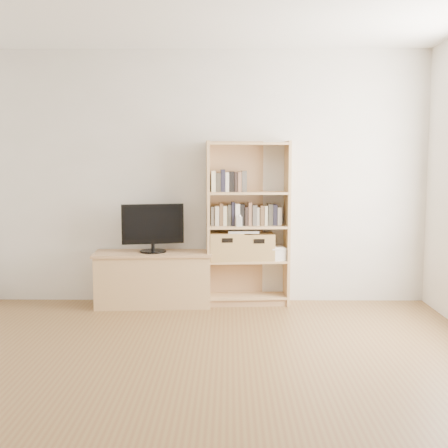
{
  "coord_description": "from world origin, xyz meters",
  "views": [
    {
      "loc": [
        0.21,
        -3.33,
        1.47
      ],
      "look_at": [
        0.16,
        1.9,
        0.88
      ],
      "focal_mm": 45.0,
      "sensor_mm": 36.0,
      "label": 1
    }
  ],
  "objects_px": {
    "tv_stand": "(153,280)",
    "laptop": "(243,231)",
    "bookshelf": "(248,224)",
    "basket_left": "(226,246)",
    "baby_monitor": "(239,222)",
    "basket_right": "(258,247)",
    "television": "(153,228)"
  },
  "relations": [
    {
      "from": "baby_monitor",
      "to": "basket_left",
      "type": "relative_size",
      "value": 0.29
    },
    {
      "from": "bookshelf",
      "to": "television",
      "type": "xyz_separation_m",
      "value": [
        -0.96,
        -0.07,
        -0.04
      ]
    },
    {
      "from": "television",
      "to": "basket_right",
      "type": "distance_m",
      "value": 1.08
    },
    {
      "from": "bookshelf",
      "to": "basket_right",
      "type": "height_order",
      "value": "bookshelf"
    },
    {
      "from": "basket_left",
      "to": "laptop",
      "type": "distance_m",
      "value": 0.23
    },
    {
      "from": "baby_monitor",
      "to": "laptop",
      "type": "height_order",
      "value": "baby_monitor"
    },
    {
      "from": "tv_stand",
      "to": "laptop",
      "type": "xyz_separation_m",
      "value": [
        0.92,
        0.06,
        0.49
      ]
    },
    {
      "from": "tv_stand",
      "to": "bookshelf",
      "type": "relative_size",
      "value": 0.69
    },
    {
      "from": "laptop",
      "to": "tv_stand",
      "type": "bearing_deg",
      "value": -179.1
    },
    {
      "from": "basket_right",
      "to": "laptop",
      "type": "bearing_deg",
      "value": -178.85
    },
    {
      "from": "television",
      "to": "laptop",
      "type": "height_order",
      "value": "television"
    },
    {
      "from": "basket_left",
      "to": "laptop",
      "type": "bearing_deg",
      "value": -3.27
    },
    {
      "from": "television",
      "to": "bookshelf",
      "type": "bearing_deg",
      "value": -8.87
    },
    {
      "from": "laptop",
      "to": "basket_right",
      "type": "bearing_deg",
      "value": 2.61
    },
    {
      "from": "basket_left",
      "to": "tv_stand",
      "type": "bearing_deg",
      "value": 177.1
    },
    {
      "from": "bookshelf",
      "to": "basket_right",
      "type": "distance_m",
      "value": 0.26
    },
    {
      "from": "tv_stand",
      "to": "basket_left",
      "type": "height_order",
      "value": "basket_left"
    },
    {
      "from": "basket_right",
      "to": "laptop",
      "type": "relative_size",
      "value": 1.06
    },
    {
      "from": "tv_stand",
      "to": "basket_left",
      "type": "relative_size",
      "value": 3.36
    },
    {
      "from": "basket_left",
      "to": "baby_monitor",
      "type": "bearing_deg",
      "value": -36.51
    },
    {
      "from": "baby_monitor",
      "to": "basket_left",
      "type": "xyz_separation_m",
      "value": [
        -0.14,
        0.08,
        -0.26
      ]
    },
    {
      "from": "television",
      "to": "laptop",
      "type": "bearing_deg",
      "value": -9.34
    },
    {
      "from": "baby_monitor",
      "to": "laptop",
      "type": "relative_size",
      "value": 0.32
    },
    {
      "from": "laptop",
      "to": "television",
      "type": "bearing_deg",
      "value": -179.1
    },
    {
      "from": "tv_stand",
      "to": "basket_right",
      "type": "height_order",
      "value": "basket_right"
    },
    {
      "from": "bookshelf",
      "to": "laptop",
      "type": "height_order",
      "value": "bookshelf"
    },
    {
      "from": "baby_monitor",
      "to": "laptop",
      "type": "bearing_deg",
      "value": 75.54
    },
    {
      "from": "television",
      "to": "tv_stand",
      "type": "bearing_deg",
      "value": 0.0
    },
    {
      "from": "baby_monitor",
      "to": "basket_left",
      "type": "bearing_deg",
      "value": 159.64
    },
    {
      "from": "tv_stand",
      "to": "laptop",
      "type": "relative_size",
      "value": 3.71
    },
    {
      "from": "television",
      "to": "laptop",
      "type": "relative_size",
      "value": 2.02
    },
    {
      "from": "baby_monitor",
      "to": "tv_stand",
      "type": "bearing_deg",
      "value": -172.45
    }
  ]
}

